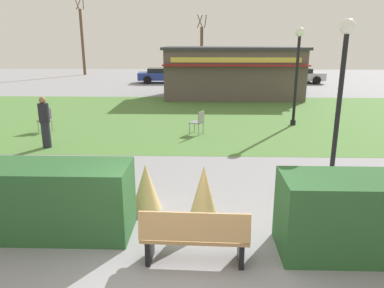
# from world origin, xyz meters

# --- Properties ---
(ground_plane) EXTENTS (80.00, 80.00, 0.00)m
(ground_plane) POSITION_xyz_m (0.00, 0.00, 0.00)
(ground_plane) COLOR gray
(lawn_patch) EXTENTS (36.00, 12.00, 0.01)m
(lawn_patch) POSITION_xyz_m (0.00, 11.79, 0.00)
(lawn_patch) COLOR #4C7A38
(lawn_patch) RESTS_ON ground_plane
(park_bench) EXTENTS (1.72, 0.57, 0.95)m
(park_bench) POSITION_xyz_m (0.22, 0.21, 0.48)
(park_bench) COLOR tan
(park_bench) RESTS_ON ground_plane
(hedge_left) EXTENTS (2.64, 1.10, 1.32)m
(hedge_left) POSITION_xyz_m (-2.28, 1.11, 0.66)
(hedge_left) COLOR #28562B
(hedge_left) RESTS_ON ground_plane
(hedge_right) EXTENTS (2.47, 1.10, 1.33)m
(hedge_right) POSITION_xyz_m (2.86, 0.62, 0.67)
(hedge_right) COLOR #28562B
(hedge_right) RESTS_ON ground_plane
(ornamental_grass_behind_left) EXTENTS (0.78, 0.78, 1.11)m
(ornamental_grass_behind_left) POSITION_xyz_m (2.18, 1.28, 0.56)
(ornamental_grass_behind_left) COLOR tan
(ornamental_grass_behind_left) RESTS_ON ground_plane
(ornamental_grass_behind_right) EXTENTS (0.62, 0.62, 0.99)m
(ornamental_grass_behind_right) POSITION_xyz_m (-0.84, 2.16, 0.49)
(ornamental_grass_behind_right) COLOR tan
(ornamental_grass_behind_right) RESTS_ON ground_plane
(ornamental_grass_behind_center) EXTENTS (0.64, 0.64, 1.21)m
(ornamental_grass_behind_center) POSITION_xyz_m (0.36, 1.49, 0.60)
(ornamental_grass_behind_center) COLOR tan
(ornamental_grass_behind_center) RESTS_ON ground_plane
(lamppost_mid) EXTENTS (0.36, 0.36, 3.92)m
(lamppost_mid) POSITION_xyz_m (3.66, 4.08, 2.48)
(lamppost_mid) COLOR black
(lamppost_mid) RESTS_ON ground_plane
(lamppost_far) EXTENTS (0.36, 0.36, 3.92)m
(lamppost_far) POSITION_xyz_m (4.12, 10.23, 2.48)
(lamppost_far) COLOR black
(lamppost_far) RESTS_ON ground_plane
(trash_bin) EXTENTS (0.52, 0.52, 0.91)m
(trash_bin) POSITION_xyz_m (-2.62, 1.49, 0.46)
(trash_bin) COLOR #2D4233
(trash_bin) RESTS_ON ground_plane
(food_kiosk) EXTENTS (8.39, 4.46, 3.03)m
(food_kiosk) POSITION_xyz_m (2.14, 17.99, 1.53)
(food_kiosk) COLOR #594C47
(food_kiosk) RESTS_ON ground_plane
(cafe_chair_west) EXTENTS (0.59, 0.59, 0.89)m
(cafe_chair_west) POSITION_xyz_m (0.18, 8.51, 0.53)
(cafe_chair_west) COLOR gray
(cafe_chair_west) RESTS_ON ground_plane
(cafe_chair_east) EXTENTS (0.44, 0.44, 0.89)m
(cafe_chair_east) POSITION_xyz_m (-5.79, 8.87, 0.53)
(cafe_chair_east) COLOR gray
(cafe_chair_east) RESTS_ON ground_plane
(person_strolling) EXTENTS (0.34, 0.34, 1.69)m
(person_strolling) POSITION_xyz_m (-4.82, 6.62, 0.86)
(person_strolling) COLOR #23232D
(person_strolling) RESTS_ON ground_plane
(parked_car_west_slot) EXTENTS (4.28, 2.22, 1.20)m
(parked_car_west_slot) POSITION_xyz_m (-2.93, 25.65, 0.64)
(parked_car_west_slot) COLOR navy
(parked_car_west_slot) RESTS_ON ground_plane
(parked_car_center_slot) EXTENTS (4.23, 2.11, 1.20)m
(parked_car_center_slot) POSITION_xyz_m (2.12, 25.66, 0.64)
(parked_car_center_slot) COLOR #2D6638
(parked_car_center_slot) RESTS_ON ground_plane
(parked_car_east_slot) EXTENTS (4.33, 2.31, 1.20)m
(parked_car_east_slot) POSITION_xyz_m (7.97, 25.65, 0.64)
(parked_car_east_slot) COLOR #B7BABF
(parked_car_east_slot) RESTS_ON ground_plane
(tree_left_bg) EXTENTS (0.91, 0.96, 5.61)m
(tree_left_bg) POSITION_xyz_m (0.17, 29.93, 2.44)
(tree_left_bg) COLOR brown
(tree_left_bg) RESTS_ON ground_plane
(tree_right_bg) EXTENTS (0.91, 0.96, 7.39)m
(tree_right_bg) POSITION_xyz_m (-11.73, 32.61, 3.33)
(tree_right_bg) COLOR brown
(tree_right_bg) RESTS_ON ground_plane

